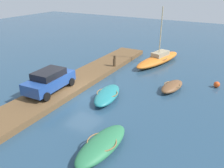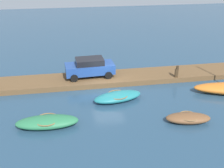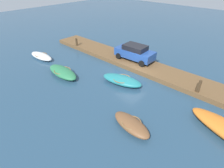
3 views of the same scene
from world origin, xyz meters
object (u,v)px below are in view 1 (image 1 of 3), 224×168
Objects in this scene: parked_car at (50,80)px; mooring_post_west at (115,61)px; marker_buoy at (217,85)px; rowboat_green at (102,145)px; rowboat_teal at (107,95)px; sailboat_orange at (158,59)px; dinghy_brown at (172,86)px; mooring_post_mid_west at (114,63)px.

mooring_post_west is at bearing 165.53° from parked_car.
mooring_post_west is at bearing -86.39° from marker_buoy.
rowboat_green is 5.84m from rowboat_teal.
sailboat_orange is at bearing -119.74° from marker_buoy.
rowboat_green is 1.02× the size of rowboat_teal.
dinghy_brown is 9.78m from parked_car.
rowboat_teal is 7.80× the size of marker_buoy.
rowboat_teal is 9.40m from marker_buoy.
dinghy_brown is 6.59m from mooring_post_mid_west.
marker_buoy is (-2.35, 3.13, -0.06)m from dinghy_brown.
mooring_post_mid_west is at bearing -22.21° from sailboat_orange.
sailboat_orange is 12.60m from parked_car.
mooring_post_west is at bearing -22.91° from sailboat_orange.
marker_buoy is at bearing 94.28° from mooring_post_mid_west.
dinghy_brown is 0.77× the size of rowboat_green.
mooring_post_west is 0.19m from mooring_post_mid_west.
dinghy_brown is 3.91m from marker_buoy.
sailboat_orange is 7.35m from marker_buoy.
rowboat_green is 3.83× the size of mooring_post_west.
rowboat_green reaches higher than rowboat_teal.
sailboat_orange reaches higher than parked_car.
dinghy_brown is at bearing 176.03° from rowboat_green.
mooring_post_west is 0.25× the size of parked_car.
mooring_post_west is 1.40× the size of mooring_post_mid_west.
mooring_post_west is (-10.91, -5.31, 0.61)m from rowboat_green.
mooring_post_west reaches higher than dinghy_brown.
rowboat_teal is at bearing -34.37° from dinghy_brown.
sailboat_orange is at bearing -142.35° from dinghy_brown.
sailboat_orange is 1.80× the size of parked_car.
rowboat_teal is (4.00, -3.80, 0.02)m from dinghy_brown.
rowboat_green is 7.93× the size of marker_buoy.
dinghy_brown is 4.11× the size of mooring_post_mid_west.
rowboat_green is at bearing 26.19° from mooring_post_mid_west.
mooring_post_west is at bearing 180.00° from mooring_post_mid_west.
mooring_post_west is 7.60m from parked_car.
sailboat_orange is at bearing 155.50° from parked_car.
rowboat_teal is at bearing -47.48° from marker_buoy.
rowboat_teal is 6.33m from mooring_post_west.
rowboat_green is at bearing 2.59° from dinghy_brown.
sailboat_orange reaches higher than rowboat_green.
rowboat_teal is at bearing 24.01° from mooring_post_west.
parked_car reaches higher than marker_buoy.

